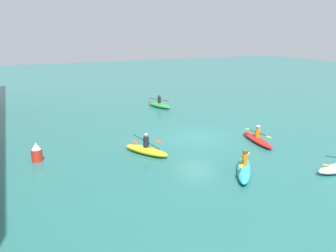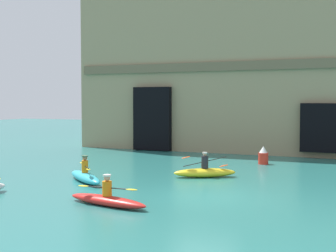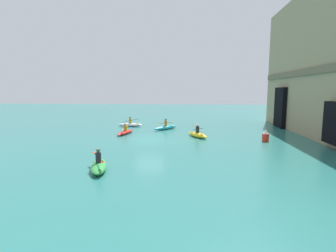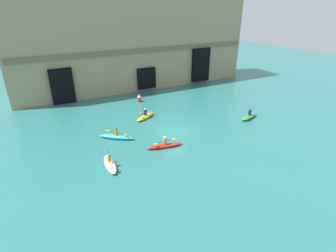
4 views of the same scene
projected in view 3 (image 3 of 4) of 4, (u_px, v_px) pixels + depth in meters
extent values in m
plane|color=#28706B|center=(150.00, 139.00, 23.49)|extent=(120.00, 120.00, 0.00)
cube|color=black|center=(281.00, 107.00, 30.82)|extent=(2.92, 0.70, 4.65)
ellipsoid|color=white|center=(130.00, 125.00, 31.68)|extent=(1.02, 3.02, 0.44)
cylinder|color=orange|center=(130.00, 121.00, 31.62)|extent=(0.30, 0.30, 0.52)
sphere|color=#9E704C|center=(130.00, 118.00, 31.57)|extent=(0.19, 0.19, 0.19)
cylinder|color=#4C6B4C|center=(130.00, 117.00, 31.56)|extent=(0.24, 0.24, 0.06)
cylinder|color=black|center=(130.00, 121.00, 31.61)|extent=(0.36, 2.20, 0.54)
ellipsoid|color=yellow|center=(138.00, 123.00, 31.42)|extent=(0.24, 0.46, 0.15)
ellipsoid|color=yellow|center=(123.00, 119.00, 31.80)|extent=(0.24, 0.46, 0.15)
ellipsoid|color=yellow|center=(197.00, 135.00, 24.52)|extent=(2.99, 2.16, 0.43)
cylinder|color=#232328|center=(197.00, 129.00, 24.45)|extent=(0.33, 0.33, 0.59)
sphere|color=tan|center=(198.00, 125.00, 24.39)|extent=(0.18, 0.18, 0.18)
cylinder|color=silver|center=(198.00, 125.00, 24.39)|extent=(0.23, 0.23, 0.06)
cylinder|color=black|center=(197.00, 129.00, 24.44)|extent=(1.89, 0.93, 0.50)
ellipsoid|color=#D84C19|center=(202.00, 133.00, 23.62)|extent=(0.47, 0.35, 0.14)
ellipsoid|color=#D84C19|center=(193.00, 126.00, 25.27)|extent=(0.47, 0.35, 0.14)
ellipsoid|color=red|center=(125.00, 132.00, 26.25)|extent=(3.47, 1.27, 0.35)
cylinder|color=orange|center=(125.00, 128.00, 26.19)|extent=(0.34, 0.34, 0.52)
sphere|color=tan|center=(125.00, 124.00, 26.14)|extent=(0.22, 0.22, 0.22)
cylinder|color=silver|center=(125.00, 123.00, 26.13)|extent=(0.28, 0.28, 0.06)
cylinder|color=black|center=(125.00, 128.00, 26.19)|extent=(2.14, 0.13, 0.04)
ellipsoid|color=yellow|center=(127.00, 126.00, 27.13)|extent=(0.45, 0.20, 0.05)
ellipsoid|color=yellow|center=(123.00, 129.00, 25.24)|extent=(0.45, 0.20, 0.05)
ellipsoid|color=green|center=(99.00, 166.00, 14.35)|extent=(3.03, 1.66, 0.43)
cylinder|color=#232328|center=(98.00, 158.00, 14.28)|extent=(0.30, 0.30, 0.56)
sphere|color=brown|center=(98.00, 151.00, 14.23)|extent=(0.18, 0.18, 0.18)
cylinder|color=#4C6B4C|center=(98.00, 150.00, 14.22)|extent=(0.23, 0.23, 0.06)
cylinder|color=black|center=(98.00, 157.00, 14.27)|extent=(1.97, 1.24, 0.09)
ellipsoid|color=#D84C19|center=(103.00, 162.00, 13.37)|extent=(0.47, 0.39, 0.06)
ellipsoid|color=#D84C19|center=(94.00, 153.00, 15.18)|extent=(0.47, 0.39, 0.06)
ellipsoid|color=#33B2C6|center=(166.00, 128.00, 29.31)|extent=(3.19, 2.72, 0.43)
cylinder|color=orange|center=(166.00, 123.00, 29.24)|extent=(0.29, 0.29, 0.55)
sphere|color=#9E704C|center=(166.00, 120.00, 29.19)|extent=(0.22, 0.22, 0.22)
cylinder|color=#4C6B4C|center=(166.00, 119.00, 29.18)|extent=(0.27, 0.27, 0.06)
cylinder|color=black|center=(166.00, 123.00, 29.24)|extent=(1.48, 1.64, 0.08)
ellipsoid|color=yellow|center=(172.00, 122.00, 29.81)|extent=(0.43, 0.45, 0.06)
ellipsoid|color=yellow|center=(159.00, 124.00, 28.66)|extent=(0.43, 0.45, 0.06)
cylinder|color=red|center=(265.00, 138.00, 22.44)|extent=(0.58, 0.58, 0.66)
cone|color=white|center=(266.00, 131.00, 22.37)|extent=(0.49, 0.49, 0.39)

